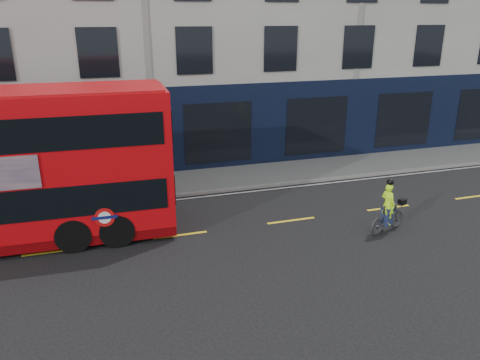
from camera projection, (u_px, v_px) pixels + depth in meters
name	position (u px, v px, depth m)	size (l,w,h in m)	color
ground	(189.00, 256.00, 14.26)	(120.00, 120.00, 0.00)	black
pavement	(160.00, 185.00, 20.10)	(60.00, 3.00, 0.12)	slate
kerb	(165.00, 197.00, 18.75)	(60.00, 0.12, 0.13)	gray
building_terrace	(134.00, 4.00, 23.45)	(50.00, 10.07, 15.00)	#B8B6AD
road_edge_line	(166.00, 201.00, 18.50)	(58.00, 0.10, 0.01)	silver
lane_dashes	(180.00, 235.00, 15.61)	(58.00, 0.12, 0.01)	yellow
cyclist	(388.00, 214.00, 15.68)	(1.71, 0.96, 1.91)	#45474A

